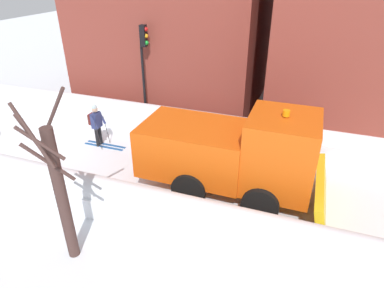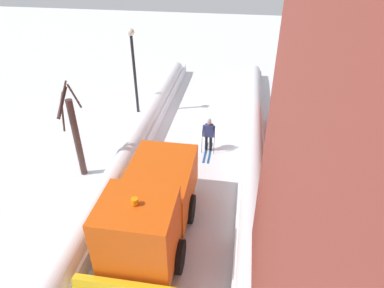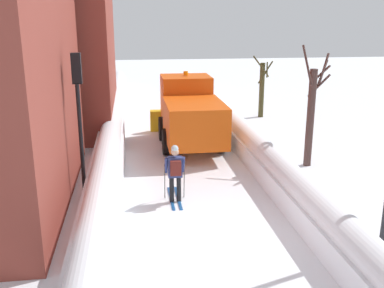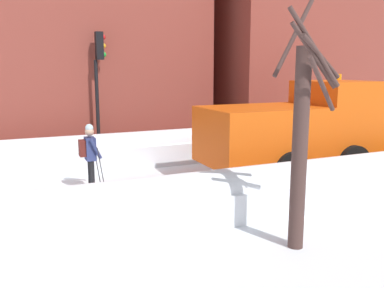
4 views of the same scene
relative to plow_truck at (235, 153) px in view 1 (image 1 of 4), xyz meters
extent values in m
plane|color=white|center=(-0.57, 1.45, -1.48)|extent=(80.00, 80.00, 0.00)
cube|color=white|center=(-3.40, 1.45, -1.11)|extent=(1.10, 36.00, 0.73)
cylinder|color=white|center=(-3.40, 1.45, -0.75)|extent=(0.90, 34.20, 0.90)
cube|color=white|center=(2.27, 1.45, -1.14)|extent=(1.10, 36.00, 0.68)
cylinder|color=white|center=(2.27, 1.45, -0.79)|extent=(0.90, 34.20, 0.90)
cube|color=#DB510F|center=(0.00, -1.32, -0.08)|extent=(2.30, 3.40, 1.60)
cube|color=#DB510F|center=(0.00, 1.38, 0.27)|extent=(2.20, 2.00, 2.30)
cube|color=black|center=(0.00, 2.34, 0.78)|extent=(1.85, 0.06, 1.01)
cube|color=yellow|center=(0.00, 2.73, -0.93)|extent=(3.20, 0.46, 1.13)
cylinder|color=orange|center=(0.00, 1.38, 1.54)|extent=(0.20, 0.20, 0.18)
cylinder|color=black|center=(-1.15, 1.08, -0.93)|extent=(0.25, 1.10, 1.10)
cylinder|color=black|center=(1.15, 1.08, -0.93)|extent=(0.25, 1.10, 1.10)
cylinder|color=black|center=(-1.15, -1.12, -0.93)|extent=(0.25, 1.10, 1.10)
cylinder|color=black|center=(1.15, -1.12, -0.93)|extent=(0.25, 1.10, 1.10)
cylinder|color=black|center=(-1.37, -6.00, -1.07)|extent=(0.14, 0.14, 0.82)
cylinder|color=black|center=(-1.15, -6.00, -1.07)|extent=(0.14, 0.14, 0.82)
cube|color=navy|center=(-1.26, -6.00, -0.35)|extent=(0.42, 0.26, 0.62)
cube|color=#591E19|center=(-1.26, -6.21, -0.32)|extent=(0.32, 0.16, 0.44)
sphere|color=tan|center=(-1.26, -6.00, 0.12)|extent=(0.24, 0.24, 0.24)
sphere|color=silver|center=(-1.26, -6.00, 0.22)|extent=(0.22, 0.22, 0.22)
cylinder|color=navy|center=(-1.52, -5.90, -0.32)|extent=(0.09, 0.33, 0.56)
cylinder|color=navy|center=(-1.00, -5.90, -0.32)|extent=(0.09, 0.33, 0.56)
cube|color=#194C8C|center=(-1.37, -5.75, -1.46)|extent=(0.09, 1.80, 0.03)
cube|color=#194C8C|center=(-1.15, -5.75, -1.46)|extent=(0.09, 1.80, 0.03)
cylinder|color=#262628|center=(-1.56, -5.78, -0.88)|extent=(0.02, 0.19, 1.19)
cylinder|color=#262628|center=(-0.96, -5.78, -0.88)|extent=(0.02, 0.19, 1.19)
cylinder|color=black|center=(-4.04, -5.22, 0.30)|extent=(0.12, 0.12, 3.56)
cube|color=black|center=(-4.04, -5.08, 2.53)|extent=(0.28, 0.24, 0.90)
sphere|color=red|center=(-4.04, -4.95, 2.81)|extent=(0.18, 0.18, 0.18)
sphere|color=gold|center=(-4.04, -4.95, 2.53)|extent=(0.18, 0.18, 0.18)
sphere|color=green|center=(-4.04, -4.95, 2.25)|extent=(0.18, 0.18, 0.18)
cylinder|color=#46302B|center=(4.09, -3.22, 0.35)|extent=(0.28, 0.28, 3.66)
cylinder|color=#46302B|center=(3.81, -3.25, 2.33)|extent=(0.16, 0.87, 1.38)
cylinder|color=#46302B|center=(4.42, -3.28, 2.13)|extent=(0.24, 1.00, 1.31)
cylinder|color=#46302B|center=(4.39, -3.06, 1.54)|extent=(0.47, 0.93, 0.99)
cylinder|color=#46302B|center=(4.41, -3.13, 1.99)|extent=(0.27, 0.98, 0.75)
cylinder|color=#46302B|center=(4.39, -3.26, 2.01)|extent=(0.18, 0.92, 1.10)
camera|label=1|loc=(8.98, 1.82, 5.21)|focal=31.18mm
camera|label=2|loc=(-2.66, 7.98, 7.86)|focal=31.36mm
camera|label=3|loc=(-2.48, -18.47, 3.97)|focal=41.30mm
camera|label=4|loc=(9.95, -7.90, 1.81)|focal=38.72mm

